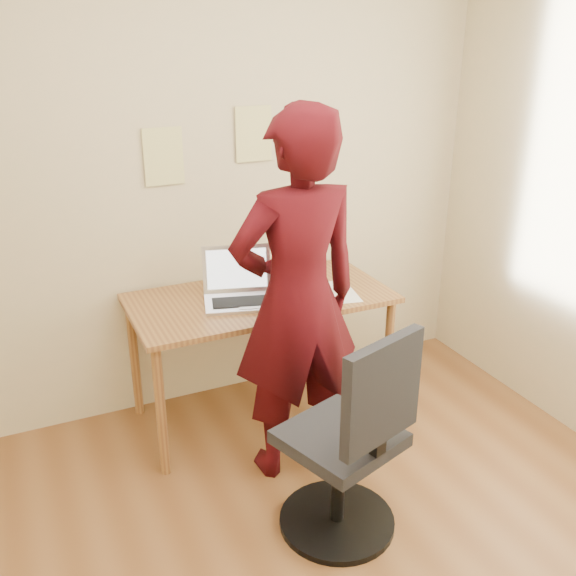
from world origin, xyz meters
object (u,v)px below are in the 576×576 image
laptop (239,291)px  phone (300,305)px  office_chair (351,451)px  person (297,301)px  desk (260,310)px

laptop → phone: (0.26, -0.20, -0.05)m
phone → office_chair: size_ratio=0.14×
person → laptop: bearing=-78.2°
phone → office_chair: bearing=-124.8°
office_chair → person: 0.73m
desk → phone: (0.14, -0.21, 0.09)m
desk → laptop: laptop is taller
office_chair → person: size_ratio=0.55×
laptop → office_chair: (0.11, -1.03, -0.37)m
phone → person: size_ratio=0.07×
laptop → office_chair: size_ratio=0.44×
laptop → person: person is taller
laptop → phone: size_ratio=3.25×
office_chair → person: (0.01, 0.55, 0.48)m
phone → person: 0.36m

